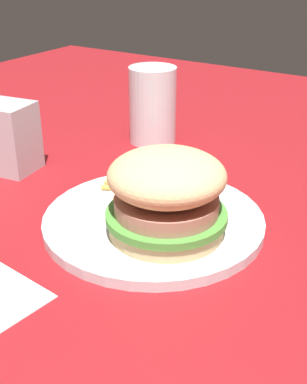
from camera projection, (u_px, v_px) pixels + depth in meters
ground_plane at (147, 235)px, 0.57m from camera, size 1.60×1.60×0.00m
plate at (153, 220)px, 0.58m from camera, size 0.25×0.25×0.01m
sandwich at (165, 195)px, 0.52m from camera, size 0.13×0.13×0.09m
fries_pile at (147, 187)px, 0.64m from camera, size 0.11×0.11×0.01m
drink_glass at (153, 110)px, 0.80m from camera, size 0.07×0.07×0.12m
napkin_dispenser at (2, 136)px, 0.71m from camera, size 0.10×0.07×0.10m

